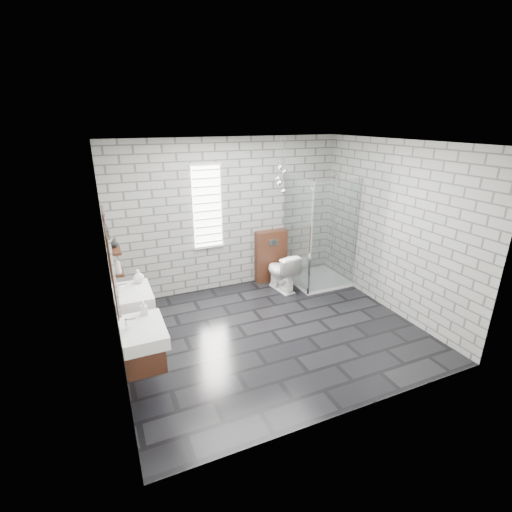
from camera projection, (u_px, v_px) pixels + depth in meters
floor at (272, 331)px, 5.54m from camera, size 4.20×3.60×0.02m
ceiling at (275, 142)px, 4.59m from camera, size 4.20×3.60×0.02m
wall_back at (229, 216)px, 6.62m from camera, size 4.20×0.02×2.70m
wall_front at (357, 302)px, 3.51m from camera, size 4.20×0.02×2.70m
wall_left at (109, 269)px, 4.28m from camera, size 0.02×3.60×2.70m
wall_right at (393, 228)px, 5.85m from camera, size 0.02×3.60×2.70m
vanity_left at (139, 334)px, 4.07m from camera, size 0.47×0.70×1.57m
vanity_right at (130, 298)px, 4.90m from camera, size 0.47×0.70×1.57m
shelf_lower at (117, 272)px, 4.27m from camera, size 0.14×0.30×0.03m
shelf_upper at (114, 251)px, 4.18m from camera, size 0.14×0.30×0.03m
window at (207, 207)px, 6.38m from camera, size 0.56×0.05×1.48m
cistern_panel at (271, 256)px, 7.12m from camera, size 0.60×0.20×1.00m
flush_plate at (273, 243)px, 6.92m from camera, size 0.18×0.01×0.12m
shower_enclosure at (317, 259)px, 6.94m from camera, size 1.00×1.00×2.03m
pendant_cluster at (281, 178)px, 6.30m from camera, size 0.24×0.22×0.93m
toilet at (282, 271)px, 6.77m from camera, size 0.48×0.74×0.71m
soap_bottle_a at (144, 308)px, 4.26m from camera, size 0.08×0.08×0.17m
soap_bottle_b at (138, 276)px, 5.09m from camera, size 0.19×0.19×0.19m
soap_bottle_c at (117, 266)px, 4.15m from camera, size 0.07×0.08×0.19m
vase at (114, 243)px, 4.23m from camera, size 0.12×0.12×0.10m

